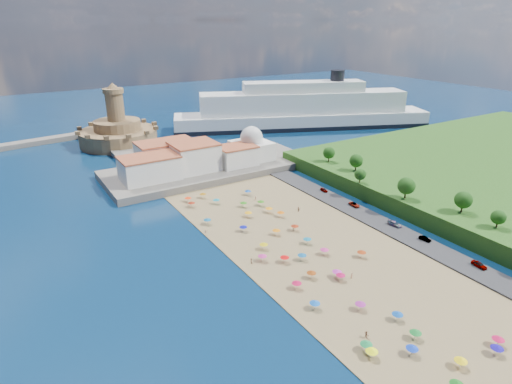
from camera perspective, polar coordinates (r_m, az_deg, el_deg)
ground at (r=126.37m, az=4.44°, el=-7.35°), size 700.00×700.00×0.00m
terrace at (r=188.26m, az=-6.13°, el=3.18°), size 90.00×36.00×3.00m
jetty at (r=212.48m, az=-15.66°, el=4.58°), size 18.00×70.00×2.40m
waterfront_buildings at (r=181.97m, az=-10.00°, el=4.41°), size 57.00×29.00×11.00m
domed_building at (r=193.37m, az=-0.60°, el=6.13°), size 16.00×16.00×15.00m
fortress at (r=239.16m, az=-17.91°, el=7.59°), size 40.00×40.00×32.40m
cruise_ship at (r=266.36m, az=6.26°, el=10.65°), size 152.43×81.55×34.02m
beach_parasols at (r=117.00m, az=6.85°, el=-8.82°), size 29.95×115.11×2.20m
beachgoers at (r=126.21m, az=3.02°, el=-6.78°), size 35.16×99.89×1.79m
parked_cars at (r=144.06m, az=17.71°, el=-3.94°), size 2.60×67.40×1.44m
hillside_trees at (r=150.12m, az=21.37°, el=0.22°), size 13.34×106.23×7.42m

